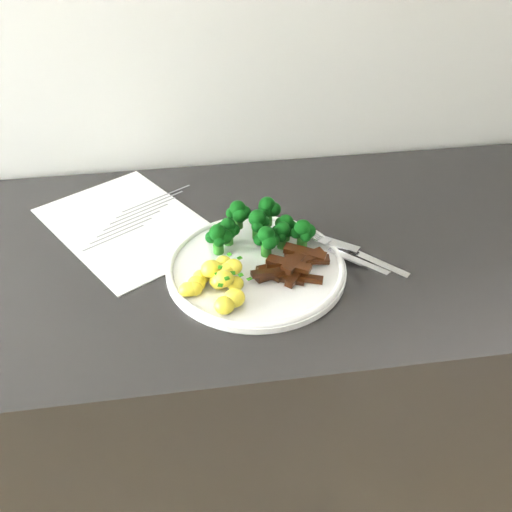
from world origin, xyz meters
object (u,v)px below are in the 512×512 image
object	(u,v)px
counter	(273,413)
beef_strips	(293,266)
fork	(345,254)
broccoli	(259,226)
plate	(256,267)
recipe_paper	(129,225)
potatoes	(216,280)
knife	(364,258)

from	to	relation	value
counter	beef_strips	bearing A→B (deg)	-83.60
beef_strips	fork	world-z (taller)	beef_strips
broccoli	beef_strips	xyz separation A→B (m)	(0.04, -0.08, -0.02)
counter	plate	bearing A→B (deg)	-127.93
recipe_paper	broccoli	world-z (taller)	broccoli
counter	beef_strips	xyz separation A→B (m)	(0.01, -0.08, 0.46)
fork	potatoes	bearing A→B (deg)	-167.89
broccoli	fork	bearing A→B (deg)	-24.98
plate	knife	size ratio (longest dim) A/B	1.77
recipe_paper	broccoli	xyz separation A→B (m)	(0.22, -0.10, 0.04)
counter	potatoes	size ratio (longest dim) A/B	18.77
counter	beef_strips	world-z (taller)	beef_strips
broccoli	fork	distance (m)	0.15
broccoli	potatoes	xyz separation A→B (m)	(-0.08, -0.11, -0.02)
plate	broccoli	distance (m)	0.07
potatoes	knife	distance (m)	0.25
plate	potatoes	xyz separation A→B (m)	(-0.07, -0.05, 0.02)
potatoes	fork	bearing A→B (deg)	12.11
plate	counter	bearing A→B (deg)	52.07
potatoes	fork	world-z (taller)	potatoes
broccoli	potatoes	bearing A→B (deg)	-127.29
fork	recipe_paper	bearing A→B (deg)	155.09
potatoes	fork	size ratio (longest dim) A/B	0.86
fork	knife	xyz separation A→B (m)	(0.03, -0.00, -0.01)
beef_strips	knife	distance (m)	0.12
plate	recipe_paper	bearing A→B (deg)	141.74
fork	plate	bearing A→B (deg)	179.52
counter	plate	world-z (taller)	plate
potatoes	beef_strips	distance (m)	0.12
counter	recipe_paper	bearing A→B (deg)	157.82
counter	plate	xyz separation A→B (m)	(-0.05, -0.06, 0.45)
beef_strips	recipe_paper	bearing A→B (deg)	144.73
counter	knife	xyz separation A→B (m)	(0.13, -0.06, 0.45)
recipe_paper	potatoes	world-z (taller)	potatoes
broccoli	beef_strips	bearing A→B (deg)	-63.60
fork	knife	size ratio (longest dim) A/B	0.91
beef_strips	knife	xyz separation A→B (m)	(0.12, 0.02, -0.01)
counter	potatoes	world-z (taller)	potatoes
broccoli	potatoes	distance (m)	0.13
beef_strips	potatoes	bearing A→B (deg)	-168.74
plate	fork	distance (m)	0.15
potatoes	knife	bearing A→B (deg)	9.99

